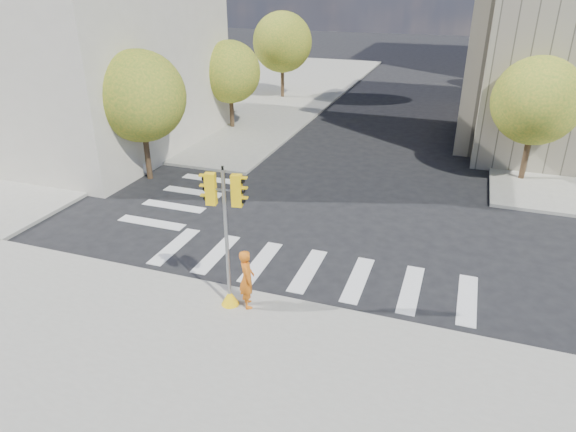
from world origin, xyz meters
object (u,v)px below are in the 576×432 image
Objects in this scene: lamp_far at (526,45)px; photographer at (247,279)px; planter_wall at (95,166)px; lamp_near at (543,76)px; traffic_signal at (227,250)px.

lamp_far reaches higher than photographer.
planter_wall is (-21.67, -24.26, -4.18)m from lamp_far.
lamp_near is 1.00× the size of lamp_far.
lamp_near is 1.35× the size of planter_wall.
traffic_signal is at bearing -117.18° from lamp_near.
traffic_signal reaches higher than planter_wall.
lamp_near is 1.77× the size of traffic_signal.
photographer reaches higher than planter_wall.
lamp_far is 34.45m from traffic_signal.
traffic_signal is (-9.73, -18.95, -2.49)m from lamp_near.
planter_wall is (-12.48, 8.56, -0.72)m from photographer.
lamp_far is 34.26m from photographer.
lamp_far is at bearing 90.00° from lamp_near.
lamp_far is (0.00, 14.00, 0.00)m from lamp_near.
lamp_near is at bearing 52.90° from traffic_signal.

